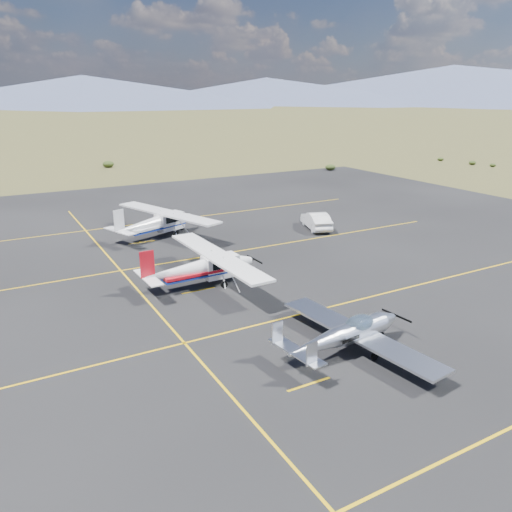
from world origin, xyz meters
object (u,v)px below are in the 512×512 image
object	(u,v)px
sedan	(316,220)
aircraft_low_wing	(348,334)
aircraft_plain	(157,222)
aircraft_cessna	(201,267)

from	to	relation	value
sedan	aircraft_low_wing	bearing A→B (deg)	76.06
aircraft_low_wing	sedan	xyz separation A→B (m)	(10.93, 17.55, -0.19)
aircraft_plain	sedan	bearing A→B (deg)	-37.89
aircraft_cessna	aircraft_plain	world-z (taller)	aircraft_plain
aircraft_low_wing	aircraft_plain	xyz separation A→B (m)	(-1.36, 21.57, 0.32)
aircraft_low_wing	sedan	size ratio (longest dim) A/B	2.04
aircraft_cessna	sedan	bearing A→B (deg)	26.43
aircraft_cessna	sedan	xyz separation A→B (m)	(13.33, 7.19, -0.46)
aircraft_low_wing	aircraft_plain	distance (m)	21.62
aircraft_low_wing	aircraft_cessna	xyz separation A→B (m)	(-2.40, 10.36, 0.27)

